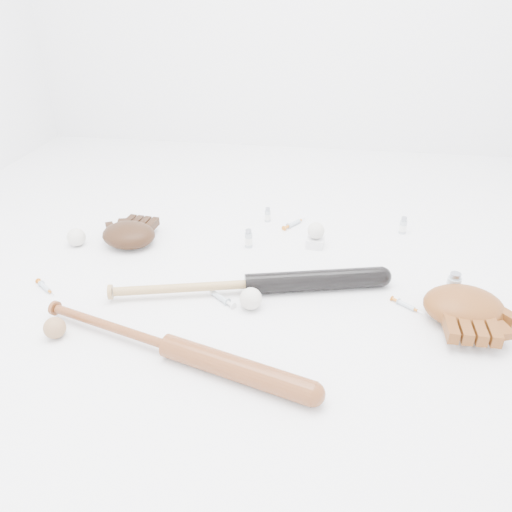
# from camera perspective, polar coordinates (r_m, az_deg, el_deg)

# --- Properties ---
(bat_dark) EXTENTS (0.96, 0.31, 0.07)m
(bat_dark) POSITION_cam_1_polar(r_m,az_deg,el_deg) (1.67, -0.88, -3.24)
(bat_dark) COLOR black
(bat_dark) RESTS_ON ground
(bat_wood) EXTENTS (0.88, 0.32, 0.07)m
(bat_wood) POSITION_cam_1_polar(r_m,az_deg,el_deg) (1.44, -9.95, -10.09)
(bat_wood) COLOR brown
(bat_wood) RESTS_ON ground
(glove_dark) EXTENTS (0.28, 0.28, 0.09)m
(glove_dark) POSITION_cam_1_polar(r_m,az_deg,el_deg) (2.02, -14.34, 2.40)
(glove_dark) COLOR black
(glove_dark) RESTS_ON ground
(glove_tan) EXTENTS (0.29, 0.29, 0.10)m
(glove_tan) POSITION_cam_1_polar(r_m,az_deg,el_deg) (1.66, 22.63, -5.28)
(glove_tan) COLOR brown
(glove_tan) RESTS_ON ground
(trading_card) EXTENTS (0.09, 0.12, 0.01)m
(trading_card) POSITION_cam_1_polar(r_m,az_deg,el_deg) (2.18, -14.91, 3.18)
(trading_card) COLOR gold
(trading_card) RESTS_ON ground
(pedestal) EXTENTS (0.07, 0.07, 0.04)m
(pedestal) POSITION_cam_1_polar(r_m,az_deg,el_deg) (1.97, 6.78, 1.57)
(pedestal) COLOR white
(pedestal) RESTS_ON ground
(baseball_on_pedestal) EXTENTS (0.07, 0.07, 0.07)m
(baseball_on_pedestal) POSITION_cam_1_polar(r_m,az_deg,el_deg) (1.95, 6.87, 2.90)
(baseball_on_pedestal) COLOR silver
(baseball_on_pedestal) RESTS_ON pedestal
(baseball_left) EXTENTS (0.07, 0.07, 0.07)m
(baseball_left) POSITION_cam_1_polar(r_m,az_deg,el_deg) (2.08, -19.85, 2.03)
(baseball_left) COLOR silver
(baseball_left) RESTS_ON ground
(baseball_upper) EXTENTS (0.07, 0.07, 0.07)m
(baseball_upper) POSITION_cam_1_polar(r_m,az_deg,el_deg) (2.04, -15.87, 2.23)
(baseball_upper) COLOR silver
(baseball_upper) RESTS_ON ground
(baseball_mid) EXTENTS (0.07, 0.07, 0.07)m
(baseball_mid) POSITION_cam_1_polar(r_m,az_deg,el_deg) (1.60, -0.60, -4.90)
(baseball_mid) COLOR silver
(baseball_mid) RESTS_ON ground
(baseball_aged) EXTENTS (0.06, 0.06, 0.06)m
(baseball_aged) POSITION_cam_1_polar(r_m,az_deg,el_deg) (1.60, -22.02, -7.62)
(baseball_aged) COLOR #986E49
(baseball_aged) RESTS_ON ground
(syringe_0) EXTENTS (0.12, 0.10, 0.02)m
(syringe_0) POSITION_cam_1_polar(r_m,az_deg,el_deg) (1.85, -22.95, -3.31)
(syringe_0) COLOR #ADBCC6
(syringe_0) RESTS_ON ground
(syringe_1) EXTENTS (0.14, 0.12, 0.02)m
(syringe_1) POSITION_cam_1_polar(r_m,az_deg,el_deg) (1.65, -4.11, -4.74)
(syringe_1) COLOR #ADBCC6
(syringe_1) RESTS_ON ground
(syringe_2) EXTENTS (0.11, 0.14, 0.02)m
(syringe_2) POSITION_cam_1_polar(r_m,az_deg,el_deg) (2.13, 4.35, 3.73)
(syringe_2) COLOR #ADBCC6
(syringe_2) RESTS_ON ground
(syringe_3) EXTENTS (0.12, 0.10, 0.02)m
(syringe_3) POSITION_cam_1_polar(r_m,az_deg,el_deg) (1.69, 16.78, -5.41)
(syringe_3) COLOR #ADBCC6
(syringe_3) RESTS_ON ground
(vial_0) EXTENTS (0.02, 0.02, 0.06)m
(vial_0) POSITION_cam_1_polar(r_m,az_deg,el_deg) (2.15, 1.34, 4.76)
(vial_0) COLOR #B0BBC1
(vial_0) RESTS_ON ground
(vial_1) EXTENTS (0.03, 0.03, 0.07)m
(vial_1) POSITION_cam_1_polar(r_m,az_deg,el_deg) (2.14, 16.47, 3.40)
(vial_1) COLOR #B0BBC1
(vial_1) RESTS_ON ground
(vial_2) EXTENTS (0.03, 0.03, 0.07)m
(vial_2) POSITION_cam_1_polar(r_m,az_deg,el_deg) (1.94, -0.86, 2.04)
(vial_2) COLOR #B0BBC1
(vial_2) RESTS_ON ground
(vial_3) EXTENTS (0.04, 0.04, 0.10)m
(vial_3) POSITION_cam_1_polar(r_m,az_deg,el_deg) (1.75, 21.58, -3.31)
(vial_3) COLOR #B0BBC1
(vial_3) RESTS_ON ground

